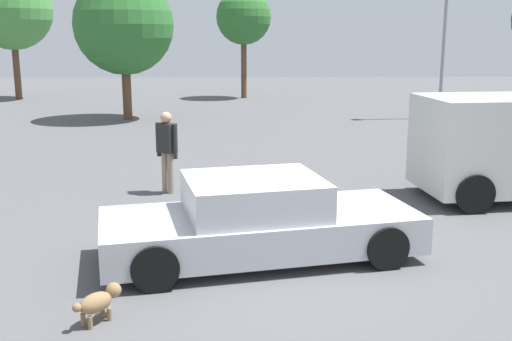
{
  "coord_description": "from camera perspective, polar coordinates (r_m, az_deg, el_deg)",
  "views": [
    {
      "loc": [
        -0.6,
        -8.52,
        3.3
      ],
      "look_at": [
        -0.26,
        2.19,
        0.9
      ],
      "focal_mm": 42.71,
      "sensor_mm": 36.0,
      "label": 1
    }
  ],
  "objects": [
    {
      "name": "tree_back_left",
      "position": [
        24.67,
        -12.28,
        13.18
      ],
      "size": [
        3.85,
        3.85,
        5.6
      ],
      "color": "brown",
      "rests_on": "ground_plane"
    },
    {
      "name": "pedestrian",
      "position": [
        12.93,
        -8.35,
        2.39
      ],
      "size": [
        0.47,
        0.44,
        1.73
      ],
      "rotation": [
        0.0,
        0.0,
        4.05
      ],
      "color": "gray",
      "rests_on": "ground_plane"
    },
    {
      "name": "sedan_foreground",
      "position": [
        9.13,
        0.23,
        -4.76
      ],
      "size": [
        4.97,
        2.77,
        1.24
      ],
      "rotation": [
        0.0,
        0.0,
        0.21
      ],
      "color": "#B7BABF",
      "rests_on": "ground_plane"
    },
    {
      "name": "dog",
      "position": [
        7.49,
        -14.5,
        -11.76
      ],
      "size": [
        0.49,
        0.55,
        0.41
      ],
      "rotation": [
        0.0,
        0.0,
        0.88
      ],
      "color": "olive",
      "rests_on": "ground_plane"
    },
    {
      "name": "ground_plane",
      "position": [
        9.16,
        2.11,
        -8.5
      ],
      "size": [
        80.0,
        80.0,
        0.0
      ],
      "primitive_type": "plane",
      "color": "#515154"
    },
    {
      "name": "tree_back_center",
      "position": [
        32.46,
        -1.16,
        14.14
      ],
      "size": [
        2.84,
        2.84,
        5.61
      ],
      "color": "brown",
      "rests_on": "ground_plane"
    },
    {
      "name": "tree_far_right",
      "position": [
        34.17,
        -21.92,
        13.8
      ],
      "size": [
        4.05,
        4.05,
        6.57
      ],
      "color": "brown",
      "rests_on": "ground_plane"
    }
  ]
}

